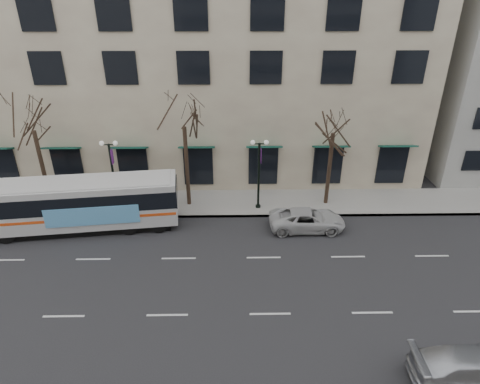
{
  "coord_description": "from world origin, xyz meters",
  "views": [
    {
      "loc": [
        3.29,
        -17.0,
        14.08
      ],
      "look_at": [
        3.62,
        2.98,
        4.0
      ],
      "focal_mm": 30.0,
      "sensor_mm": 36.0,
      "label": 1
    }
  ],
  "objects_px": {
    "lamp_post_left": "(113,172)",
    "silver_car": "(476,369)",
    "lamp_post_right": "(259,171)",
    "city_bus": "(81,203)",
    "tree_far_right": "(335,119)",
    "tree_far_mid": "(183,113)",
    "white_pickup": "(307,220)",
    "tree_far_left": "(30,117)"
  },
  "relations": [
    {
      "from": "lamp_post_left",
      "to": "silver_car",
      "type": "height_order",
      "value": "lamp_post_left"
    },
    {
      "from": "tree_far_mid",
      "to": "lamp_post_left",
      "type": "relative_size",
      "value": 1.64
    },
    {
      "from": "tree_far_right",
      "to": "lamp_post_right",
      "type": "bearing_deg",
      "value": -173.15
    },
    {
      "from": "lamp_post_left",
      "to": "lamp_post_right",
      "type": "xyz_separation_m",
      "value": [
        10.0,
        0.0,
        0.0
      ]
    },
    {
      "from": "lamp_post_right",
      "to": "silver_car",
      "type": "xyz_separation_m",
      "value": [
        7.78,
        -14.4,
        -2.2
      ]
    },
    {
      "from": "lamp_post_left",
      "to": "white_pickup",
      "type": "height_order",
      "value": "lamp_post_left"
    },
    {
      "from": "tree_far_left",
      "to": "lamp_post_left",
      "type": "height_order",
      "value": "tree_far_left"
    },
    {
      "from": "tree_far_right",
      "to": "lamp_post_left",
      "type": "relative_size",
      "value": 1.55
    },
    {
      "from": "tree_far_left",
      "to": "lamp_post_left",
      "type": "relative_size",
      "value": 1.6
    },
    {
      "from": "city_bus",
      "to": "tree_far_right",
      "type": "bearing_deg",
      "value": 3.46
    },
    {
      "from": "lamp_post_right",
      "to": "silver_car",
      "type": "height_order",
      "value": "lamp_post_right"
    },
    {
      "from": "lamp_post_left",
      "to": "silver_car",
      "type": "relative_size",
      "value": 1.02
    },
    {
      "from": "tree_far_left",
      "to": "tree_far_mid",
      "type": "relative_size",
      "value": 0.98
    },
    {
      "from": "tree_far_mid",
      "to": "silver_car",
      "type": "distance_m",
      "value": 20.65
    },
    {
      "from": "tree_far_left",
      "to": "tree_far_right",
      "type": "bearing_deg",
      "value": 0.0
    },
    {
      "from": "tree_far_right",
      "to": "lamp_post_right",
      "type": "height_order",
      "value": "tree_far_right"
    },
    {
      "from": "tree_far_mid",
      "to": "city_bus",
      "type": "xyz_separation_m",
      "value": [
        -6.59,
        -2.99,
        -5.06
      ]
    },
    {
      "from": "tree_far_right",
      "to": "city_bus",
      "type": "xyz_separation_m",
      "value": [
        -16.59,
        -2.99,
        -4.57
      ]
    },
    {
      "from": "white_pickup",
      "to": "lamp_post_left",
      "type": "bearing_deg",
      "value": 77.65
    },
    {
      "from": "white_pickup",
      "to": "tree_far_right",
      "type": "bearing_deg",
      "value": -31.06
    },
    {
      "from": "tree_far_left",
      "to": "tree_far_right",
      "type": "relative_size",
      "value": 1.03
    },
    {
      "from": "tree_far_mid",
      "to": "tree_far_left",
      "type": "bearing_deg",
      "value": -180.0
    },
    {
      "from": "city_bus",
      "to": "lamp_post_right",
      "type": "bearing_deg",
      "value": 4.89
    },
    {
      "from": "tree_far_mid",
      "to": "lamp_post_left",
      "type": "bearing_deg",
      "value": -173.15
    },
    {
      "from": "tree_far_left",
      "to": "white_pickup",
      "type": "xyz_separation_m",
      "value": [
        18.04,
        -3.32,
        -6.01
      ]
    },
    {
      "from": "silver_car",
      "to": "lamp_post_left",
      "type": "bearing_deg",
      "value": 52.12
    },
    {
      "from": "tree_far_right",
      "to": "white_pickup",
      "type": "bearing_deg",
      "value": -120.5
    },
    {
      "from": "lamp_post_left",
      "to": "city_bus",
      "type": "bearing_deg",
      "value": -123.82
    },
    {
      "from": "lamp_post_right",
      "to": "city_bus",
      "type": "distance_m",
      "value": 11.9
    },
    {
      "from": "tree_far_right",
      "to": "city_bus",
      "type": "bearing_deg",
      "value": -169.78
    },
    {
      "from": "lamp_post_left",
      "to": "city_bus",
      "type": "distance_m",
      "value": 3.08
    },
    {
      "from": "tree_far_right",
      "to": "white_pickup",
      "type": "height_order",
      "value": "tree_far_right"
    },
    {
      "from": "lamp_post_right",
      "to": "lamp_post_left",
      "type": "bearing_deg",
      "value": 180.0
    },
    {
      "from": "lamp_post_left",
      "to": "silver_car",
      "type": "distance_m",
      "value": 22.98
    },
    {
      "from": "lamp_post_left",
      "to": "silver_car",
      "type": "bearing_deg",
      "value": -39.01
    },
    {
      "from": "tree_far_mid",
      "to": "tree_far_right",
      "type": "distance_m",
      "value": 10.01
    },
    {
      "from": "tree_far_mid",
      "to": "white_pickup",
      "type": "xyz_separation_m",
      "value": [
        8.04,
        -3.32,
        -6.22
      ]
    },
    {
      "from": "city_bus",
      "to": "lamp_post_left",
      "type": "bearing_deg",
      "value": 49.42
    },
    {
      "from": "lamp_post_right",
      "to": "city_bus",
      "type": "xyz_separation_m",
      "value": [
        -11.6,
        -2.39,
        -1.09
      ]
    },
    {
      "from": "lamp_post_right",
      "to": "silver_car",
      "type": "bearing_deg",
      "value": -61.63
    },
    {
      "from": "lamp_post_left",
      "to": "lamp_post_right",
      "type": "bearing_deg",
      "value": 0.0
    },
    {
      "from": "tree_far_left",
      "to": "lamp_post_right",
      "type": "xyz_separation_m",
      "value": [
        15.01,
        -0.6,
        -3.75
      ]
    }
  ]
}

